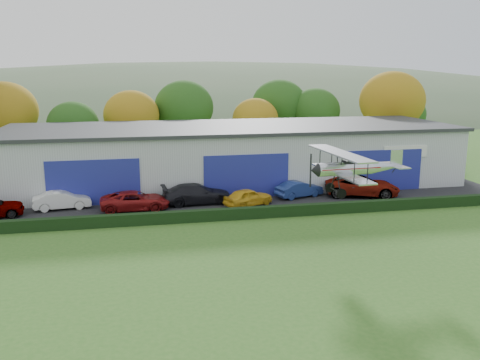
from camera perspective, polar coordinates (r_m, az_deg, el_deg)
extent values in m
plane|color=#336720|center=(20.91, 0.28, -17.39)|extent=(300.00, 300.00, 0.00)
cube|color=black|center=(40.70, -1.73, -2.44)|extent=(48.00, 9.00, 0.05)
cube|color=black|center=(36.05, -0.41, -3.76)|extent=(46.00, 0.60, 0.80)
cube|color=#B2B7BC|center=(47.27, -0.84, 2.70)|extent=(40.00, 12.00, 5.00)
cube|color=#2D3033|center=(46.90, -0.85, 5.89)|extent=(40.60, 12.60, 0.30)
cube|color=navy|center=(40.76, -15.97, -0.33)|extent=(7.00, 0.12, 3.60)
cube|color=navy|center=(41.58, 0.74, 0.39)|extent=(7.00, 0.12, 3.60)
cube|color=navy|center=(45.64, 15.62, 1.01)|extent=(7.00, 0.12, 3.60)
cylinder|color=#3D2614|center=(59.91, -24.35, 2.74)|extent=(0.36, 0.36, 3.15)
ellipsoid|color=#9A6B13|center=(59.43, -24.73, 6.98)|extent=(6.84, 6.84, 6.16)
cylinder|color=#3D2614|center=(56.86, -17.85, 2.43)|extent=(0.36, 0.36, 2.45)
ellipsoid|color=#1E4C14|center=(56.41, -18.08, 5.90)|extent=(5.32, 5.32, 4.79)
cylinder|color=#3D2614|center=(58.47, -11.81, 3.19)|extent=(0.36, 0.36, 2.80)
ellipsoid|color=#9A6B13|center=(57.99, -11.98, 7.06)|extent=(6.08, 6.08, 5.47)
cylinder|color=#3D2614|center=(60.69, -6.14, 3.87)|extent=(0.36, 0.36, 3.15)
ellipsoid|color=#1E4C14|center=(60.21, -6.24, 8.07)|extent=(6.84, 6.84, 6.16)
cylinder|color=#3D2614|center=(60.10, 1.69, 3.52)|extent=(0.36, 0.36, 2.45)
ellipsoid|color=#9A6B13|center=(59.67, 1.71, 6.81)|extent=(5.32, 5.32, 4.79)
cylinder|color=#3D2614|center=(64.25, 8.25, 4.12)|extent=(0.36, 0.36, 2.80)
ellipsoid|color=#1E4C14|center=(63.82, 8.36, 7.64)|extent=(6.08, 6.08, 5.47)
cylinder|color=#3D2614|center=(63.81, 16.27, 4.02)|extent=(0.36, 0.36, 3.50)
ellipsoid|color=#9A6B13|center=(63.34, 16.54, 8.45)|extent=(7.60, 7.60, 6.84)
cylinder|color=#3D2614|center=(69.27, 17.64, 4.11)|extent=(0.36, 0.36, 2.45)
ellipsoid|color=#1E4C14|center=(68.90, 17.83, 6.96)|extent=(5.32, 5.32, 4.79)
cylinder|color=#3D2614|center=(64.88, 4.32, 4.45)|extent=(0.36, 0.36, 3.15)
ellipsoid|color=#1E4C14|center=(64.43, 4.38, 8.38)|extent=(6.84, 6.84, 6.16)
ellipsoid|color=#4C6642|center=(161.62, -3.11, 3.07)|extent=(320.00, 196.00, 56.00)
ellipsoid|color=#4C6642|center=(184.66, 18.97, 5.29)|extent=(240.00, 126.00, 36.00)
imported|color=silver|center=(40.65, -19.17, -2.11)|extent=(4.31, 1.97, 1.37)
imported|color=maroon|center=(38.94, -11.59, -2.26)|extent=(5.10, 2.39, 1.41)
imported|color=black|center=(40.04, -4.85, -1.53)|extent=(5.54, 2.51, 1.57)
imported|color=gold|center=(39.31, 0.92, -1.92)|extent=(4.25, 3.10, 1.34)
imported|color=navy|center=(42.24, 6.59, -1.01)|extent=(4.28, 2.61, 1.33)
imported|color=gray|center=(43.49, 13.41, -0.64)|extent=(6.60, 4.50, 1.68)
cylinder|color=silver|center=(29.96, 11.57, 1.25)|extent=(3.33, 0.95, 0.78)
cone|color=silver|center=(31.19, 15.87, 1.46)|extent=(1.95, 0.88, 0.78)
cone|color=black|center=(29.20, 8.28, 1.08)|extent=(0.47, 0.80, 0.78)
cube|color=#9F0F0B|center=(30.07, 12.02, 1.35)|extent=(3.68, 0.99, 0.05)
cube|color=black|center=(30.09, 12.34, 1.97)|extent=(1.07, 0.57, 0.22)
cube|color=silver|center=(29.94, 11.25, 0.75)|extent=(1.41, 6.29, 0.09)
cube|color=silver|center=(29.66, 11.04, 2.95)|extent=(1.52, 6.65, 0.09)
cylinder|color=black|center=(27.68, 12.60, 1.00)|extent=(0.05, 0.05, 1.13)
cylinder|color=black|center=(28.04, 14.02, 1.07)|extent=(0.05, 0.05, 1.13)
cylinder|color=black|center=(31.68, 8.89, 2.55)|extent=(0.05, 0.05, 1.13)
cylinder|color=black|center=(32.00, 10.17, 2.60)|extent=(0.05, 0.05, 1.13)
cylinder|color=black|center=(29.44, 11.28, 2.27)|extent=(0.06, 0.19, 0.65)
cylinder|color=black|center=(29.98, 10.77, 2.47)|extent=(0.06, 0.19, 0.65)
cylinder|color=black|center=(29.56, 10.92, -0.33)|extent=(0.09, 0.61, 1.06)
cylinder|color=black|center=(30.21, 10.32, -0.04)|extent=(0.09, 0.61, 1.06)
cylinder|color=black|center=(30.00, 10.58, -1.15)|extent=(0.15, 1.65, 0.06)
cylinder|color=black|center=(29.32, 11.22, -1.49)|extent=(0.56, 0.15, 0.56)
cylinder|color=black|center=(30.69, 9.96, -0.83)|extent=(0.56, 0.15, 0.56)
cylinder|color=black|center=(31.54, 16.80, 1.12)|extent=(0.32, 0.07, 0.37)
cube|color=silver|center=(31.50, 16.83, 1.58)|extent=(0.90, 2.29, 0.05)
cube|color=silver|center=(31.47, 17.01, 2.36)|extent=(0.78, 0.09, 0.95)
cube|color=black|center=(29.11, 7.86, 1.06)|extent=(0.06, 0.11, 1.91)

